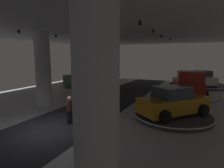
# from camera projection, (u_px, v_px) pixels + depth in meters

# --- Properties ---
(ground) EXTENTS (24.00, 44.00, 0.06)m
(ground) POSITION_uv_depth(u_px,v_px,m) (49.00, 130.00, 9.75)
(ground) COLOR #B2B2B7
(ceiling_with_spotlights) EXTENTS (24.00, 44.00, 0.39)m
(ceiling_with_spotlights) POSITION_uv_depth(u_px,v_px,m) (43.00, 18.00, 8.91)
(ceiling_with_spotlights) COLOR silver
(column_right) EXTENTS (1.33, 1.33, 5.50)m
(column_right) POSITION_uv_depth(u_px,v_px,m) (96.00, 93.00, 5.31)
(column_right) COLOR silver
(column_right) RESTS_ON ground
(column_left) EXTENTS (1.12, 1.12, 5.50)m
(column_left) POSITION_uv_depth(u_px,v_px,m) (43.00, 69.00, 14.05)
(column_left) COLOR silver
(column_left) RESTS_ON ground
(display_platform_mid_right) EXTENTS (4.67, 4.67, 0.26)m
(display_platform_mid_right) POSITION_uv_depth(u_px,v_px,m) (173.00, 116.00, 11.51)
(display_platform_mid_right) COLOR #333338
(display_platform_mid_right) RESTS_ON ground
(display_car_mid_right) EXTENTS (4.08, 4.37, 1.71)m
(display_car_mid_right) POSITION_uv_depth(u_px,v_px,m) (173.00, 102.00, 11.36)
(display_car_mid_right) COLOR #B77519
(display_car_mid_right) RESTS_ON display_platform_mid_right
(display_platform_far_left) EXTENTS (5.95, 5.95, 0.28)m
(display_platform_far_left) POSITION_uv_depth(u_px,v_px,m) (86.00, 86.00, 22.70)
(display_platform_far_left) COLOR silver
(display_platform_far_left) RESTS_ON ground
(pickup_truck_far_left) EXTENTS (3.14, 5.51, 2.30)m
(pickup_truck_far_left) POSITION_uv_depth(u_px,v_px,m) (87.00, 77.00, 22.81)
(pickup_truck_far_left) COLOR #2D5638
(pickup_truck_far_left) RESTS_ON display_platform_far_left
(display_platform_deep_left) EXTENTS (5.26, 5.26, 0.33)m
(display_platform_deep_left) POSITION_uv_depth(u_px,v_px,m) (96.00, 79.00, 29.04)
(display_platform_deep_left) COLOR silver
(display_platform_deep_left) RESTS_ON ground
(display_car_deep_left) EXTENTS (4.44, 2.78, 1.71)m
(display_car_deep_left) POSITION_uv_depth(u_px,v_px,m) (96.00, 73.00, 28.89)
(display_car_deep_left) COLOR maroon
(display_car_deep_left) RESTS_ON display_platform_deep_left
(display_platform_deep_right) EXTENTS (5.81, 5.81, 0.28)m
(display_platform_deep_right) POSITION_uv_depth(u_px,v_px,m) (203.00, 85.00, 23.01)
(display_platform_deep_right) COLOR #333338
(display_platform_deep_right) RESTS_ON ground
(display_car_deep_right) EXTENTS (3.24, 4.56, 1.71)m
(display_car_deep_right) POSITION_uv_depth(u_px,v_px,m) (203.00, 78.00, 22.91)
(display_car_deep_right) COLOR silver
(display_car_deep_right) RESTS_ON display_platform_deep_right
(display_platform_far_right) EXTENTS (5.68, 5.68, 0.22)m
(display_platform_far_right) POSITION_uv_depth(u_px,v_px,m) (186.00, 96.00, 17.09)
(display_platform_far_right) COLOR #B7B7BC
(display_platform_far_right) RESTS_ON ground
(pickup_truck_far_right) EXTENTS (3.48, 5.61, 2.30)m
(pickup_truck_far_right) POSITION_uv_depth(u_px,v_px,m) (187.00, 86.00, 16.63)
(pickup_truck_far_right) COLOR maroon
(pickup_truck_far_right) RESTS_ON display_platform_far_right
(visitor_walking_near) EXTENTS (0.32, 0.32, 1.59)m
(visitor_walking_near) POSITION_uv_depth(u_px,v_px,m) (105.00, 96.00, 13.52)
(visitor_walking_near) COLOR black
(visitor_walking_near) RESTS_ON ground
(visitor_walking_far) EXTENTS (0.32, 0.32, 1.59)m
(visitor_walking_far) POSITION_uv_depth(u_px,v_px,m) (70.00, 108.00, 10.39)
(visitor_walking_far) COLOR black
(visitor_walking_far) RESTS_ON ground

